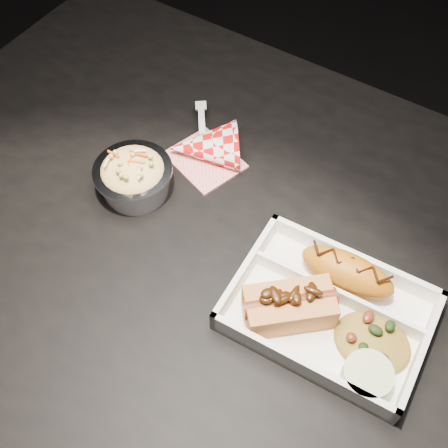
{
  "coord_description": "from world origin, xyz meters",
  "views": [
    {
      "loc": [
        0.22,
        -0.38,
        1.43
      ],
      "look_at": [
        -0.01,
        -0.03,
        0.81
      ],
      "focal_mm": 45.0,
      "sensor_mm": 36.0,
      "label": 1
    }
  ],
  "objects_px": {
    "foil_coleslaw_cup": "(133,175)",
    "napkin_fork": "(203,147)",
    "food_tray": "(328,312)",
    "hotdog": "(289,305)",
    "fried_pastry": "(347,272)",
    "dining_table": "(239,270)"
  },
  "relations": [
    {
      "from": "foil_coleslaw_cup",
      "to": "napkin_fork",
      "type": "xyz_separation_m",
      "value": [
        0.05,
        0.11,
        -0.02
      ]
    },
    {
      "from": "food_tray",
      "to": "hotdog",
      "type": "distance_m",
      "value": 0.06
    },
    {
      "from": "fried_pastry",
      "to": "foil_coleslaw_cup",
      "type": "distance_m",
      "value": 0.34
    },
    {
      "from": "foil_coleslaw_cup",
      "to": "fried_pastry",
      "type": "bearing_deg",
      "value": 3.48
    },
    {
      "from": "dining_table",
      "to": "napkin_fork",
      "type": "relative_size",
      "value": 7.58
    },
    {
      "from": "dining_table",
      "to": "hotdog",
      "type": "relative_size",
      "value": 9.72
    },
    {
      "from": "food_tray",
      "to": "foil_coleslaw_cup",
      "type": "bearing_deg",
      "value": 171.32
    },
    {
      "from": "napkin_fork",
      "to": "dining_table",
      "type": "bearing_deg",
      "value": 15.66
    },
    {
      "from": "fried_pastry",
      "to": "napkin_fork",
      "type": "distance_m",
      "value": 0.31
    },
    {
      "from": "dining_table",
      "to": "food_tray",
      "type": "xyz_separation_m",
      "value": [
        0.16,
        -0.04,
        0.1
      ]
    },
    {
      "from": "napkin_fork",
      "to": "foil_coleslaw_cup",
      "type": "bearing_deg",
      "value": -58.93
    },
    {
      "from": "dining_table",
      "to": "food_tray",
      "type": "bearing_deg",
      "value": -14.53
    },
    {
      "from": "hotdog",
      "to": "foil_coleslaw_cup",
      "type": "height_order",
      "value": "foil_coleslaw_cup"
    },
    {
      "from": "food_tray",
      "to": "hotdog",
      "type": "relative_size",
      "value": 2.1
    },
    {
      "from": "dining_table",
      "to": "napkin_fork",
      "type": "height_order",
      "value": "napkin_fork"
    },
    {
      "from": "dining_table",
      "to": "food_tray",
      "type": "relative_size",
      "value": 4.64
    },
    {
      "from": "hotdog",
      "to": "napkin_fork",
      "type": "xyz_separation_m",
      "value": [
        -0.25,
        0.18,
        -0.02
      ]
    },
    {
      "from": "fried_pastry",
      "to": "foil_coleslaw_cup",
      "type": "bearing_deg",
      "value": -176.52
    },
    {
      "from": "hotdog",
      "to": "foil_coleslaw_cup",
      "type": "distance_m",
      "value": 0.31
    },
    {
      "from": "food_tray",
      "to": "hotdog",
      "type": "bearing_deg",
      "value": -149.23
    },
    {
      "from": "food_tray",
      "to": "fried_pastry",
      "type": "height_order",
      "value": "fried_pastry"
    },
    {
      "from": "foil_coleslaw_cup",
      "to": "dining_table",
      "type": "bearing_deg",
      "value": 2.15
    }
  ]
}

